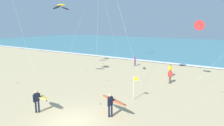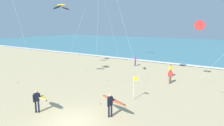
{
  "view_description": "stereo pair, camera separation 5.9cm",
  "coord_description": "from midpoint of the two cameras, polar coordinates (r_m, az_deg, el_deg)",
  "views": [
    {
      "loc": [
        8.95,
        -9.14,
        6.41
      ],
      "look_at": [
        -0.89,
        6.21,
        2.89
      ],
      "focal_mm": 32.7,
      "sensor_mm": 36.0,
      "label": 1
    },
    {
      "loc": [
        9.0,
        -9.11,
        6.41
      ],
      "look_at": [
        -0.89,
        6.21,
        2.89
      ],
      "focal_mm": 32.7,
      "sensor_mm": 36.0,
      "label": 2
    }
  ],
  "objects": [
    {
      "name": "surfer_lead",
      "position": [
        14.44,
        0.06,
        -10.88
      ],
      "size": [
        2.38,
        1.07,
        1.71
      ],
      "color": "black",
      "rests_on": "ground"
    },
    {
      "name": "kite_arc_golden_outer",
      "position": [
        29.54,
        -13.89,
        14.96
      ],
      "size": [
        4.43,
        2.83,
        9.02
      ],
      "color": "black",
      "rests_on": "ground"
    },
    {
      "name": "surfer_trailing",
      "position": [
        16.03,
        -19.7,
        -9.31
      ],
      "size": [
        2.03,
        1.1,
        1.71
      ],
      "color": "black",
      "rests_on": "ground"
    },
    {
      "name": "ocean_water",
      "position": [
        63.2,
        24.58,
        4.15
      ],
      "size": [
        160.0,
        60.0,
        0.08
      ],
      "primitive_type": "cube",
      "color": "teal",
      "rests_on": "ground"
    },
    {
      "name": "lifeguard_flag",
      "position": [
        17.38,
        6.29,
        -6.35
      ],
      "size": [
        0.44,
        0.05,
        2.1
      ],
      "color": "silver",
      "rests_on": "ground"
    },
    {
      "name": "kite_delta_scarlet_far",
      "position": [
        23.1,
        23.44,
        9.59
      ],
      "size": [
        4.87,
        0.78,
        6.8
      ],
      "color": "red",
      "rests_on": "ground"
    },
    {
      "name": "ground_plane",
      "position": [
        14.31,
        -10.86,
        -15.88
      ],
      "size": [
        160.0,
        160.0,
        0.0
      ],
      "primitive_type": "plane",
      "color": "tan"
    },
    {
      "name": "bystander_purple_top",
      "position": [
        31.39,
        6.57,
        0.58
      ],
      "size": [
        0.35,
        0.4,
        1.59
      ],
      "color": "#2D334C",
      "rests_on": "ground"
    },
    {
      "name": "shoreline_foam",
      "position": [
        34.34,
        17.12,
        -0.18
      ],
      "size": [
        160.0,
        1.2,
        0.01
      ],
      "primitive_type": "cube",
      "color": "white",
      "rests_on": "ocean_water"
    },
    {
      "name": "bystander_red_top",
      "position": [
        22.97,
        16.05,
        -3.61
      ],
      "size": [
        0.45,
        0.31,
        1.59
      ],
      "color": "#4C3D2D",
      "rests_on": "ground"
    },
    {
      "name": "bystander_yellow_top",
      "position": [
        25.89,
        16.09,
        -2.0
      ],
      "size": [
        0.49,
        0.23,
        1.59
      ],
      "color": "#4C3D2D",
      "rests_on": "ground"
    }
  ]
}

